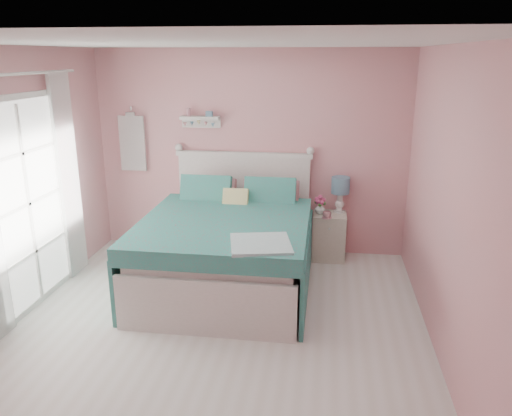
% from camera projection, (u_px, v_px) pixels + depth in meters
% --- Properties ---
extents(floor, '(4.50, 4.50, 0.00)m').
position_uv_depth(floor, '(214.00, 335.00, 4.67)').
color(floor, silver).
rests_on(floor, ground).
extents(room_shell, '(4.50, 4.50, 4.50)m').
position_uv_depth(room_shell, '(209.00, 170.00, 4.20)').
color(room_shell, pink).
rests_on(room_shell, floor).
extents(bed, '(1.79, 2.28, 1.32)m').
position_uv_depth(bed, '(228.00, 248.00, 5.60)').
color(bed, silver).
rests_on(bed, floor).
extents(nightstand, '(0.41, 0.41, 0.60)m').
position_uv_depth(nightstand, '(329.00, 236.00, 6.35)').
color(nightstand, beige).
rests_on(nightstand, floor).
extents(table_lamp, '(0.23, 0.23, 0.46)m').
position_uv_depth(table_lamp, '(340.00, 188.00, 6.25)').
color(table_lamp, white).
rests_on(table_lamp, nightstand).
extents(vase, '(0.17, 0.17, 0.14)m').
position_uv_depth(vase, '(320.00, 208.00, 6.27)').
color(vase, white).
rests_on(vase, nightstand).
extents(teacup, '(0.11, 0.11, 0.08)m').
position_uv_depth(teacup, '(327.00, 215.00, 6.10)').
color(teacup, '#BE7F88').
rests_on(teacup, nightstand).
extents(roses, '(0.14, 0.11, 0.12)m').
position_uv_depth(roses, '(320.00, 200.00, 6.23)').
color(roses, '#C94479').
rests_on(roses, vase).
extents(wall_shelf, '(0.50, 0.15, 0.25)m').
position_uv_depth(wall_shelf, '(200.00, 119.00, 6.32)').
color(wall_shelf, silver).
rests_on(wall_shelf, room_shell).
extents(hanging_dress, '(0.34, 0.03, 0.72)m').
position_uv_depth(hanging_dress, '(132.00, 143.00, 6.53)').
color(hanging_dress, white).
rests_on(hanging_dress, room_shell).
extents(french_door, '(0.04, 1.32, 2.16)m').
position_uv_depth(french_door, '(28.00, 204.00, 5.00)').
color(french_door, silver).
rests_on(french_door, floor).
extents(curtain_far, '(0.04, 0.40, 2.32)m').
position_uv_depth(curtain_far, '(68.00, 177.00, 5.67)').
color(curtain_far, white).
rests_on(curtain_far, floor).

